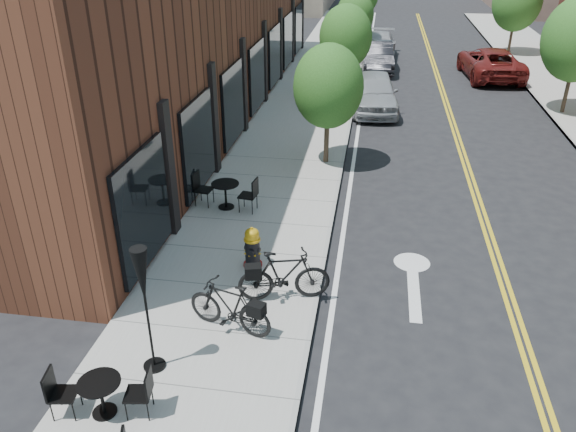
{
  "coord_description": "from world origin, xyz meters",
  "views": [
    {
      "loc": [
        0.86,
        -8.24,
        7.11
      ],
      "look_at": [
        -0.96,
        3.28,
        1.0
      ],
      "focal_mm": 35.0,
      "sensor_mm": 36.0,
      "label": 1
    }
  ],
  "objects_px": {
    "bicycle_left": "(229,307)",
    "patio_umbrella": "(143,285)",
    "bistro_set_b": "(101,393)",
    "parked_car_a": "(374,92)",
    "bicycle_right": "(284,276)",
    "parked_car_c": "(378,46)",
    "parked_car_far": "(490,63)",
    "parked_car_b": "(377,56)",
    "bistro_set_c": "(225,192)",
    "fire_hydrant": "(252,248)"
  },
  "relations": [
    {
      "from": "patio_umbrella",
      "to": "parked_car_a",
      "type": "distance_m",
      "value": 16.89
    },
    {
      "from": "bistro_set_c",
      "to": "patio_umbrella",
      "type": "bearing_deg",
      "value": -79.11
    },
    {
      "from": "bicycle_right",
      "to": "bistro_set_b",
      "type": "height_order",
      "value": "bicycle_right"
    },
    {
      "from": "bistro_set_c",
      "to": "parked_car_b",
      "type": "bearing_deg",
      "value": 85.72
    },
    {
      "from": "parked_car_b",
      "to": "parked_car_far",
      "type": "distance_m",
      "value": 5.79
    },
    {
      "from": "patio_umbrella",
      "to": "parked_car_c",
      "type": "height_order",
      "value": "patio_umbrella"
    },
    {
      "from": "patio_umbrella",
      "to": "bistro_set_b",
      "type": "bearing_deg",
      "value": -109.64
    },
    {
      "from": "patio_umbrella",
      "to": "parked_car_a",
      "type": "relative_size",
      "value": 0.53
    },
    {
      "from": "bistro_set_c",
      "to": "parked_car_c",
      "type": "xyz_separation_m",
      "value": [
        3.79,
        20.54,
        0.13
      ]
    },
    {
      "from": "bicycle_right",
      "to": "parked_car_c",
      "type": "bearing_deg",
      "value": -18.35
    },
    {
      "from": "fire_hydrant",
      "to": "parked_car_b",
      "type": "bearing_deg",
      "value": 96.45
    },
    {
      "from": "bistro_set_b",
      "to": "patio_umbrella",
      "type": "relative_size",
      "value": 0.66
    },
    {
      "from": "bicycle_right",
      "to": "parked_car_c",
      "type": "relative_size",
      "value": 0.38
    },
    {
      "from": "bistro_set_c",
      "to": "parked_car_a",
      "type": "distance_m",
      "value": 10.88
    },
    {
      "from": "bicycle_right",
      "to": "patio_umbrella",
      "type": "bearing_deg",
      "value": 125.7
    },
    {
      "from": "parked_car_b",
      "to": "parked_car_far",
      "type": "relative_size",
      "value": 0.82
    },
    {
      "from": "bicycle_left",
      "to": "bistro_set_b",
      "type": "distance_m",
      "value": 2.79
    },
    {
      "from": "bicycle_left",
      "to": "parked_car_c",
      "type": "height_order",
      "value": "parked_car_c"
    },
    {
      "from": "bistro_set_b",
      "to": "parked_car_a",
      "type": "relative_size",
      "value": 0.35
    },
    {
      "from": "fire_hydrant",
      "to": "parked_car_c",
      "type": "xyz_separation_m",
      "value": [
        2.44,
        23.33,
        0.13
      ]
    },
    {
      "from": "bistro_set_c",
      "to": "parked_car_c",
      "type": "bearing_deg",
      "value": 87.44
    },
    {
      "from": "bicycle_left",
      "to": "patio_umbrella",
      "type": "distance_m",
      "value": 2.03
    },
    {
      "from": "parked_car_far",
      "to": "bistro_set_b",
      "type": "bearing_deg",
      "value": 63.59
    },
    {
      "from": "parked_car_a",
      "to": "parked_car_b",
      "type": "xyz_separation_m",
      "value": [
        0.0,
        7.39,
        -0.04
      ]
    },
    {
      "from": "bistro_set_c",
      "to": "patio_umbrella",
      "type": "relative_size",
      "value": 0.74
    },
    {
      "from": "patio_umbrella",
      "to": "parked_car_a",
      "type": "height_order",
      "value": "patio_umbrella"
    },
    {
      "from": "bistro_set_b",
      "to": "bistro_set_c",
      "type": "relative_size",
      "value": 0.9
    },
    {
      "from": "parked_car_a",
      "to": "parked_car_b",
      "type": "height_order",
      "value": "parked_car_a"
    },
    {
      "from": "parked_car_b",
      "to": "parked_car_a",
      "type": "bearing_deg",
      "value": -93.97
    },
    {
      "from": "bicycle_right",
      "to": "parked_car_b",
      "type": "relative_size",
      "value": 0.42
    },
    {
      "from": "parked_car_b",
      "to": "parked_car_c",
      "type": "relative_size",
      "value": 0.91
    },
    {
      "from": "fire_hydrant",
      "to": "parked_car_a",
      "type": "bearing_deg",
      "value": 92.64
    },
    {
      "from": "bicycle_left",
      "to": "bistro_set_b",
      "type": "height_order",
      "value": "bicycle_left"
    },
    {
      "from": "patio_umbrella",
      "to": "parked_car_far",
      "type": "distance_m",
      "value": 24.94
    },
    {
      "from": "bicycle_left",
      "to": "bicycle_right",
      "type": "height_order",
      "value": "bicycle_right"
    },
    {
      "from": "bistro_set_b",
      "to": "parked_car_c",
      "type": "xyz_separation_m",
      "value": [
        3.87,
        27.99,
        0.17
      ]
    },
    {
      "from": "parked_car_c",
      "to": "patio_umbrella",
      "type": "bearing_deg",
      "value": -95.45
    },
    {
      "from": "parked_car_a",
      "to": "parked_car_far",
      "type": "distance_m",
      "value": 8.79
    },
    {
      "from": "bicycle_left",
      "to": "parked_car_b",
      "type": "bearing_deg",
      "value": -169.52
    },
    {
      "from": "parked_car_c",
      "to": "parked_car_far",
      "type": "relative_size",
      "value": 0.9
    },
    {
      "from": "patio_umbrella",
      "to": "parked_car_b",
      "type": "xyz_separation_m",
      "value": [
        3.46,
        23.89,
        -1.12
      ]
    },
    {
      "from": "bicycle_right",
      "to": "parked_car_far",
      "type": "bearing_deg",
      "value": -34.06
    },
    {
      "from": "bicycle_right",
      "to": "parked_car_far",
      "type": "height_order",
      "value": "parked_car_far"
    },
    {
      "from": "fire_hydrant",
      "to": "bistro_set_c",
      "type": "relative_size",
      "value": 0.55
    },
    {
      "from": "bistro_set_c",
      "to": "parked_car_far",
      "type": "xyz_separation_m",
      "value": [
        9.54,
        16.84,
        0.17
      ]
    },
    {
      "from": "bistro_set_c",
      "to": "bistro_set_b",
      "type": "bearing_deg",
      "value": -82.7
    },
    {
      "from": "parked_car_c",
      "to": "parked_car_far",
      "type": "height_order",
      "value": "parked_car_far"
    },
    {
      "from": "fire_hydrant",
      "to": "bistro_set_c",
      "type": "distance_m",
      "value": 3.1
    },
    {
      "from": "fire_hydrant",
      "to": "bistro_set_c",
      "type": "xyz_separation_m",
      "value": [
        -1.36,
        2.79,
        0.01
      ]
    },
    {
      "from": "bistro_set_b",
      "to": "parked_car_a",
      "type": "height_order",
      "value": "parked_car_a"
    }
  ]
}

